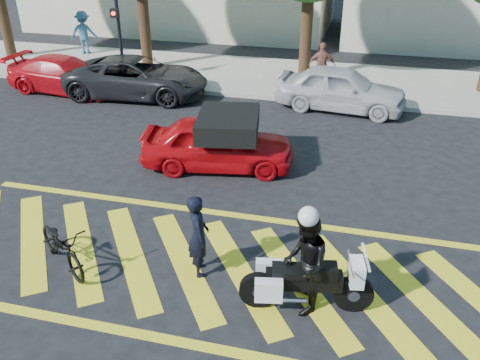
% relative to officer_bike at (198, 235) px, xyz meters
% --- Properties ---
extents(ground, '(90.00, 90.00, 0.00)m').
position_rel_officer_bike_xyz_m(ground, '(0.24, 0.15, -0.81)').
color(ground, black).
rests_on(ground, ground).
extents(sidewalk, '(60.00, 5.00, 0.15)m').
position_rel_officer_bike_xyz_m(sidewalk, '(0.24, 12.15, -0.73)').
color(sidewalk, '#9E998E').
rests_on(sidewalk, ground).
extents(crosswalk, '(12.33, 4.00, 0.01)m').
position_rel_officer_bike_xyz_m(crosswalk, '(0.20, 0.15, -0.80)').
color(crosswalk, yellow).
rests_on(crosswalk, ground).
extents(signal_pole, '(0.28, 0.43, 3.20)m').
position_rel_officer_bike_xyz_m(signal_pole, '(-6.26, 9.89, 1.11)').
color(signal_pole, black).
rests_on(signal_pole, ground).
extents(officer_bike, '(0.61, 0.70, 1.62)m').
position_rel_officer_bike_xyz_m(officer_bike, '(0.00, 0.00, 0.00)').
color(officer_bike, black).
rests_on(officer_bike, ground).
extents(bicycle, '(1.80, 1.52, 0.93)m').
position_rel_officer_bike_xyz_m(bicycle, '(-2.52, -0.47, -0.34)').
color(bicycle, black).
rests_on(bicycle, ground).
extents(police_motorcycle, '(2.22, 0.88, 0.99)m').
position_rel_officer_bike_xyz_m(police_motorcycle, '(1.99, -0.49, -0.27)').
color(police_motorcycle, black).
rests_on(police_motorcycle, ground).
extents(officer_moto, '(0.85, 1.00, 1.82)m').
position_rel_officer_bike_xyz_m(officer_moto, '(1.98, -0.48, 0.10)').
color(officer_moto, black).
rests_on(officer_moto, ground).
extents(red_convertible, '(4.10, 2.21, 1.32)m').
position_rel_officer_bike_xyz_m(red_convertible, '(-0.89, 4.26, -0.15)').
color(red_convertible, '#BA080F').
rests_on(red_convertible, ground).
extents(parked_left, '(4.44, 2.06, 1.26)m').
position_rel_officer_bike_xyz_m(parked_left, '(-8.00, 8.79, -0.18)').
color(parked_left, red).
rests_on(parked_left, ground).
extents(parked_mid_left, '(5.13, 2.65, 1.38)m').
position_rel_officer_bike_xyz_m(parked_mid_left, '(-5.26, 8.96, -0.12)').
color(parked_mid_left, black).
rests_on(parked_mid_left, ground).
extents(parked_mid_right, '(4.39, 2.16, 1.44)m').
position_rel_officer_bike_xyz_m(parked_mid_right, '(1.84, 9.35, -0.09)').
color(parked_mid_right, '#B8B8BC').
rests_on(parked_mid_right, ground).
extents(pedestrian_left, '(1.31, 0.93, 1.85)m').
position_rel_officer_bike_xyz_m(pedestrian_left, '(-9.81, 13.46, 0.26)').
color(pedestrian_left, '#306184').
rests_on(pedestrian_left, sidewalk).
extents(pedestrian_right, '(0.98, 0.44, 1.64)m').
position_rel_officer_bike_xyz_m(pedestrian_right, '(1.02, 11.05, 0.16)').
color(pedestrian_right, '#945243').
rests_on(pedestrian_right, sidewalk).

